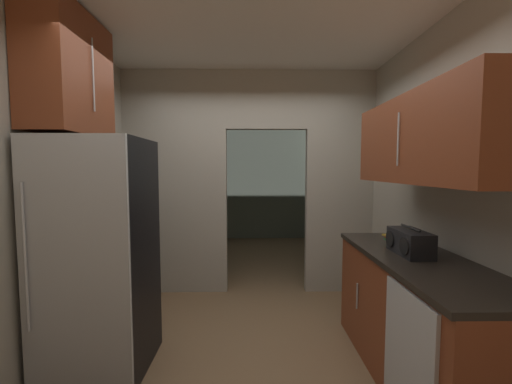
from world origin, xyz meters
TOP-DOWN VIEW (x-y plane):
  - ground at (0.00, 0.00)m, footprint 20.00×20.00m
  - kitchen_overhead_slab at (0.00, 0.46)m, footprint 3.50×7.06m
  - kitchen_partition at (-0.07, 1.53)m, footprint 3.10×0.12m
  - adjoining_room_shell at (0.00, 3.62)m, footprint 3.10×3.18m
  - kitchen_flank_right at (1.60, -0.48)m, footprint 0.10×4.03m
  - refrigerator at (-1.14, -0.06)m, footprint 0.73×0.74m
  - lower_cabinet_run at (1.23, -0.26)m, footprint 0.64×1.75m
  - dishwasher at (0.92, -0.75)m, footprint 0.02×0.56m
  - upper_cabinet_counterside at (1.23, -0.26)m, footprint 0.36×1.58m
  - upper_cabinet_fridgeside at (-1.37, 0.04)m, footprint 0.36×0.80m
  - boombox at (1.20, -0.18)m, footprint 0.20×0.39m
  - book_stack at (1.23, 0.15)m, footprint 0.15×0.18m

SIDE VIEW (x-z plane):
  - ground at x=0.00m, z-range 0.00..0.00m
  - dishwasher at x=0.92m, z-range 0.00..0.87m
  - lower_cabinet_run at x=1.23m, z-range 0.00..0.93m
  - refrigerator at x=-1.14m, z-range 0.00..1.79m
  - book_stack at x=1.23m, z-range 0.93..1.01m
  - boombox at x=1.20m, z-range 0.92..1.12m
  - adjoining_room_shell at x=0.00m, z-range 0.00..2.76m
  - kitchen_flank_right at x=1.60m, z-range 0.00..2.76m
  - kitchen_partition at x=-0.07m, z-range 0.11..2.88m
  - upper_cabinet_counterside at x=1.23m, z-range 1.46..2.08m
  - upper_cabinet_fridgeside at x=-1.37m, z-range 1.82..2.74m
  - kitchen_overhead_slab at x=0.00m, z-range 2.76..2.82m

